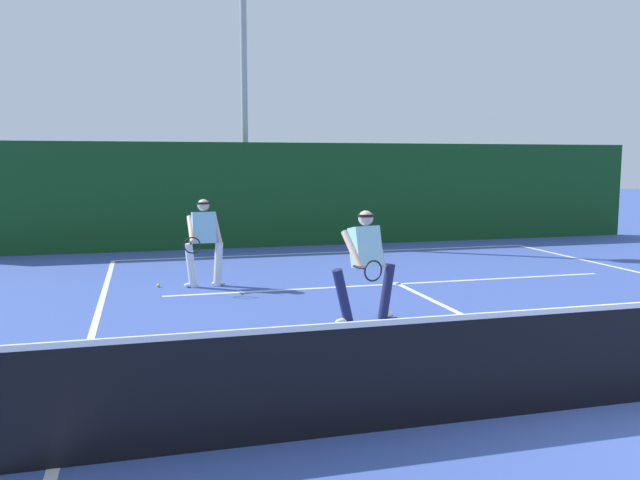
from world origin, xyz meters
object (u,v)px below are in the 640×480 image
Objects in this scene: player_near at (366,261)px; tennis_ball at (158,285)px; light_pole at (244,56)px; player_far at (204,239)px.

player_near is 4.51m from tennis_ball.
player_near is 0.19× the size of light_pole.
tennis_ball is (-2.83, 3.40, -0.85)m from player_near.
tennis_ball is at bearing -13.46° from player_far.
player_far is (-2.00, 3.24, 0.00)m from player_near.
player_far is 7.55m from light_pole.
player_far is at bearing -105.73° from light_pole.
player_near is at bearing -88.13° from light_pole.
light_pole is at bearing 66.67° from tennis_ball.
light_pole reaches higher than player_near.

